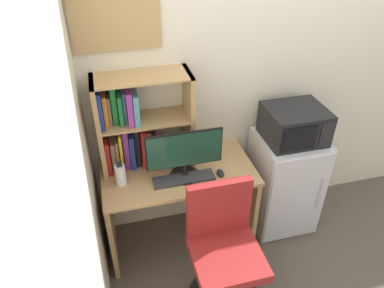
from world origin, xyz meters
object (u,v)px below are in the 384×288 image
keyboard (184,179)px  computer_mouse (220,173)px  water_bottle (121,175)px  desk_chair (223,256)px  mini_fridge (284,182)px  wall_corkboard (115,19)px  monitor (184,153)px  microwave (294,124)px  hutch_bookshelf (133,126)px

keyboard → computer_mouse: 0.28m
water_bottle → desk_chair: (0.61, -0.55, -0.43)m
mini_fridge → wall_corkboard: (-1.26, 0.28, 1.40)m
desk_chair → wall_corkboard: (-0.51, 0.88, 1.42)m
monitor → keyboard: (-0.02, -0.04, -0.20)m
keyboard → computer_mouse: (0.28, -0.01, 0.01)m
mini_fridge → microwave: bearing=90.0°
monitor → water_bottle: bearing=176.8°
computer_mouse → desk_chair: bearing=-103.7°
monitor → keyboard: monitor is taller
water_bottle → monitor: bearing=-3.2°
water_bottle → desk_chair: size_ratio=0.19×
hutch_bookshelf → mini_fridge: 1.41m
keyboard → desk_chair: 0.61m
microwave → computer_mouse: bearing=-167.6°
microwave → keyboard: bearing=-171.8°
monitor → mini_fridge: bearing=5.5°
mini_fridge → desk_chair: size_ratio=0.92×
keyboard → wall_corkboard: (-0.34, 0.41, 1.07)m
hutch_bookshelf → microwave: 1.25m
hutch_bookshelf → computer_mouse: (0.59, -0.30, -0.33)m
monitor → desk_chair: size_ratio=0.57×
desk_chair → mini_fridge: bearing=38.8°
monitor → computer_mouse: size_ratio=6.04×
mini_fridge → microwave: microwave is taller
monitor → wall_corkboard: (-0.36, 0.36, 0.87)m
computer_mouse → microwave: size_ratio=0.20×
monitor → water_bottle: 0.48m
hutch_bookshelf → mini_fridge: hutch_bookshelf is taller
microwave → desk_chair: microwave is taller
water_bottle → desk_chair: bearing=-41.8°
water_bottle → wall_corkboard: size_ratio=0.32×
hutch_bookshelf → water_bottle: hutch_bookshelf is taller
hutch_bookshelf → monitor: bearing=-37.0°
monitor → desk_chair: 0.77m
hutch_bookshelf → computer_mouse: hutch_bookshelf is taller
hutch_bookshelf → desk_chair: size_ratio=0.75×
microwave → wall_corkboard: bearing=167.8°
hutch_bookshelf → monitor: hutch_bookshelf is taller
hutch_bookshelf → computer_mouse: bearing=-26.9°
computer_mouse → mini_fridge: bearing=12.2°
water_bottle → microwave: 1.38m
computer_mouse → mini_fridge: 0.74m
microwave → desk_chair: 1.14m
desk_chair → keyboard: bearing=109.2°
computer_mouse → wall_corkboard: wall_corkboard is taller
hutch_bookshelf → desk_chair: (0.48, -0.77, -0.68)m
monitor → desk_chair: monitor is taller
keyboard → microwave: size_ratio=1.00×
keyboard → desk_chair: desk_chair is taller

